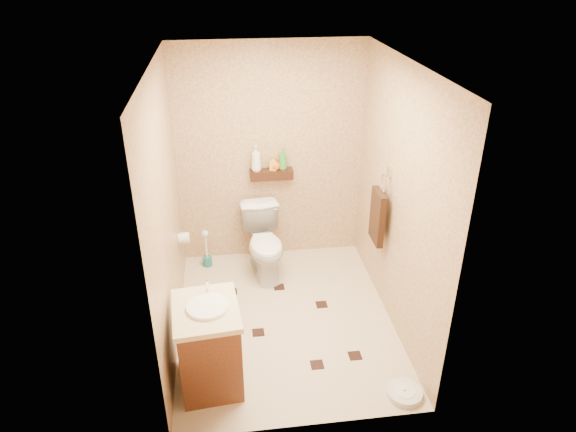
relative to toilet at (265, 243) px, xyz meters
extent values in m
plane|color=beige|center=(0.12, -0.83, -0.37)|extent=(2.50, 2.50, 0.00)
cube|color=tan|center=(0.12, 0.42, 0.83)|extent=(2.00, 0.04, 2.40)
cube|color=tan|center=(0.12, -2.08, 0.83)|extent=(2.00, 0.04, 2.40)
cube|color=tan|center=(-0.88, -0.83, 0.83)|extent=(0.04, 2.50, 2.40)
cube|color=tan|center=(1.12, -0.83, 0.83)|extent=(0.04, 2.50, 2.40)
cube|color=silver|center=(0.12, -0.83, 2.03)|extent=(2.00, 2.50, 0.02)
cube|color=#351A0E|center=(0.12, 0.34, 0.65)|extent=(0.46, 0.14, 0.10)
cube|color=black|center=(-0.16, -1.00, -0.37)|extent=(0.11, 0.11, 0.01)
cube|color=black|center=(0.50, -0.66, -0.37)|extent=(0.11, 0.11, 0.01)
cube|color=black|center=(0.31, -1.48, -0.37)|extent=(0.11, 0.11, 0.01)
cube|color=black|center=(-0.38, -0.32, -0.37)|extent=(0.11, 0.11, 0.01)
cube|color=black|center=(0.66, -1.41, -0.37)|extent=(0.11, 0.11, 0.01)
cube|color=black|center=(0.11, -0.30, -0.37)|extent=(0.11, 0.11, 0.01)
imported|color=white|center=(0.00, 0.00, 0.00)|extent=(0.48, 0.76, 0.74)
cube|color=brown|center=(-0.58, -1.54, -0.02)|extent=(0.51, 0.61, 0.70)
cube|color=beige|center=(-0.58, -1.54, 0.35)|extent=(0.55, 0.65, 0.04)
cylinder|color=white|center=(-0.57, -1.54, 0.38)|extent=(0.32, 0.32, 0.04)
cylinder|color=silver|center=(-0.57, -1.34, 0.43)|extent=(0.03, 0.03, 0.11)
cylinder|color=silver|center=(0.94, -1.90, -0.34)|extent=(0.28, 0.28, 0.05)
cylinder|color=white|center=(0.94, -1.90, -0.31)|extent=(0.17, 0.17, 0.01)
cylinder|color=#196765|center=(-0.63, 0.22, -0.31)|extent=(0.10, 0.10, 0.11)
cylinder|color=silver|center=(-0.63, 0.22, -0.11)|extent=(0.02, 0.02, 0.32)
sphere|color=silver|center=(-0.63, 0.22, 0.04)|extent=(0.07, 0.07, 0.07)
cube|color=silver|center=(1.10, -0.58, 1.01)|extent=(0.03, 0.06, 0.08)
torus|color=silver|center=(1.07, -0.58, 0.89)|extent=(0.02, 0.19, 0.19)
cube|color=#321A0F|center=(1.03, -0.58, 0.55)|extent=(0.06, 0.30, 0.52)
cylinder|color=silver|center=(-0.82, -0.18, 0.23)|extent=(0.11, 0.11, 0.11)
cylinder|color=silver|center=(-0.86, -0.18, 0.29)|extent=(0.04, 0.02, 0.02)
imported|color=silver|center=(-0.04, 0.34, 0.84)|extent=(0.11, 0.11, 0.28)
imported|color=gold|center=(0.14, 0.34, 0.78)|extent=(0.09, 0.09, 0.16)
imported|color=#D84C19|center=(0.16, 0.34, 0.77)|extent=(0.12, 0.12, 0.13)
imported|color=#31892D|center=(0.24, 0.34, 0.82)|extent=(0.11, 0.11, 0.23)
camera|label=1|loc=(-0.37, -4.72, 2.79)|focal=32.00mm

